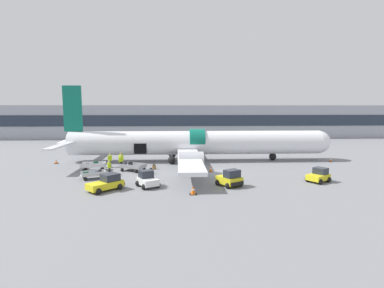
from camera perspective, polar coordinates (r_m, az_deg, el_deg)
name	(u,v)px	position (r m, az deg, el deg)	size (l,w,h in m)	color
ground_plane	(214,172)	(35.47, 4.27, -5.36)	(500.00, 500.00, 0.00)	slate
terminal_strip	(194,121)	(76.96, 0.39, 4.34)	(104.93, 10.18, 8.11)	#9EA3AD
airplane	(193,143)	(42.42, 0.20, 0.12)	(38.96, 32.92, 10.53)	white
baggage_tug_lead	(107,183)	(28.79, -15.96, -7.19)	(3.36, 3.33, 1.48)	yellow
baggage_tug_mid	(147,180)	(29.16, -8.51, -6.81)	(2.49, 2.73, 1.55)	white
baggage_tug_rear	(230,179)	(29.33, 7.26, -6.62)	(2.71, 2.82, 1.65)	yellow
baggage_tug_spare	(319,176)	(33.34, 23.00, -5.62)	(2.75, 2.56, 1.44)	yellow
baggage_cart_loading	(133,167)	(36.65, -11.14, -4.35)	(3.72, 2.79, 1.03)	#999BA0
baggage_cart_queued	(94,166)	(38.04, -18.14, -4.07)	(3.83, 2.10, 1.06)	silver
baggage_cart_empty	(94,175)	(33.77, -18.17, -5.60)	(3.43, 2.35, 0.91)	#B7BABF
ground_crew_loader_a	(121,161)	(38.62, -13.38, -3.18)	(0.58, 0.50, 1.68)	black
ground_crew_loader_b	(110,160)	(39.52, -15.36, -2.95)	(0.56, 0.56, 1.76)	#2D2D33
ground_crew_driver	(121,159)	(39.61, -13.35, -2.81)	(0.63, 0.43, 1.83)	#1E2338
ground_crew_supervisor	(109,167)	(35.17, -15.48, -4.28)	(0.43, 0.57, 1.62)	#2D2D33
suitcase_on_tarmac_upright	(151,171)	(34.74, -7.82, -5.17)	(0.48, 0.37, 0.69)	#1E2347
suitcase_on_tarmac_spare	(154,167)	(37.30, -7.24, -4.39)	(0.52, 0.42, 0.61)	olive
safety_cone_nose	(331,160)	(46.33, 24.92, -2.76)	(0.46, 0.46, 0.56)	black
safety_cone_engine_left	(193,190)	(26.45, 0.22, -8.80)	(0.64, 0.64, 0.78)	black
safety_cone_wingtip	(211,169)	(35.42, 3.60, -4.76)	(0.44, 0.44, 0.79)	black
safety_cone_tail	(56,162)	(44.65, -24.45, -3.08)	(0.54, 0.54, 0.57)	black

